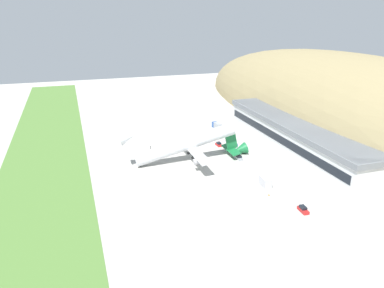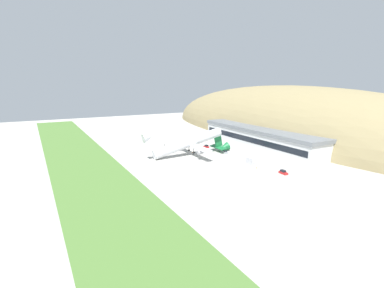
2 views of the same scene
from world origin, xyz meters
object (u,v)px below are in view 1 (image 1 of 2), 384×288
object	(u,v)px
service_car_0	(303,209)
box_truck	(264,181)
fuel_truck	(217,126)
service_car_3	(219,144)
terminal_building	(299,133)
service_car_1	(234,143)
service_car_2	(239,158)
traffic_cone_1	(269,195)
cargo_airplane	(188,145)
traffic_cone_0	(195,155)

from	to	relation	value
service_car_0	box_truck	distance (m)	19.43
fuel_truck	box_truck	size ratio (longest dim) A/B	1.02
service_car_3	fuel_truck	size ratio (longest dim) A/B	0.51
terminal_building	box_truck	bearing A→B (deg)	-48.33
terminal_building	service_car_1	world-z (taller)	terminal_building
service_car_2	traffic_cone_1	size ratio (longest dim) A/B	6.98
service_car_1	service_car_2	world-z (taller)	service_car_1
terminal_building	cargo_airplane	world-z (taller)	cargo_airplane
terminal_building	service_car_0	xyz separation A→B (m)	(47.18, -29.08, -5.69)
service_car_3	fuel_truck	xyz separation A→B (m)	(-23.36, 8.45, 0.79)
service_car_3	traffic_cone_0	size ratio (longest dim) A/B	6.41
service_car_2	service_car_3	bearing A→B (deg)	-174.40
box_truck	traffic_cone_0	bearing A→B (deg)	-157.64
traffic_cone_1	terminal_building	bearing A→B (deg)	136.51
terminal_building	fuel_truck	bearing A→B (deg)	-147.13
service_car_0	traffic_cone_0	xyz separation A→B (m)	(-51.67, -15.59, -0.40)
service_car_1	box_truck	world-z (taller)	box_truck
service_car_2	service_car_3	size ratio (longest dim) A/B	1.09
terminal_building	cargo_airplane	bearing A→B (deg)	-90.06
service_car_0	service_car_2	size ratio (longest dim) A/B	1.05
terminal_building	service_car_3	size ratio (longest dim) A/B	24.52
cargo_airplane	box_truck	distance (m)	33.28
service_car_0	service_car_1	world-z (taller)	service_car_1
terminal_building	traffic_cone_0	world-z (taller)	terminal_building
service_car_0	traffic_cone_0	bearing A→B (deg)	-163.21
cargo_airplane	terminal_building	bearing A→B (deg)	89.94
service_car_2	fuel_truck	size ratio (longest dim) A/B	0.55
terminal_building	service_car_3	world-z (taller)	terminal_building
box_truck	traffic_cone_0	size ratio (longest dim) A/B	12.41
cargo_airplane	fuel_truck	distance (m)	44.03
service_car_2	service_car_1	bearing A→B (deg)	162.46
service_car_0	fuel_truck	distance (m)	82.75
traffic_cone_0	service_car_0	bearing A→B (deg)	16.79
service_car_0	service_car_2	distance (m)	42.42
service_car_3	box_truck	size ratio (longest dim) A/B	0.52
service_car_0	service_car_2	world-z (taller)	service_car_2
cargo_airplane	box_truck	size ratio (longest dim) A/B	7.05
service_car_0	service_car_3	xyz separation A→B (m)	(-59.16, -2.20, 0.01)
service_car_0	fuel_truck	bearing A→B (deg)	175.67
cargo_airplane	service_car_1	world-z (taller)	cargo_airplane
traffic_cone_0	traffic_cone_1	bearing A→B (deg)	15.85
cargo_airplane	service_car_2	xyz separation A→B (m)	(4.82, 19.04, -5.87)
terminal_building	traffic_cone_1	bearing A→B (deg)	-43.49
service_car_0	service_car_3	world-z (taller)	service_car_3
cargo_airplane	service_car_3	bearing A→B (deg)	124.43
service_car_1	traffic_cone_0	bearing A→B (deg)	-71.83
cargo_airplane	traffic_cone_0	world-z (taller)	cargo_airplane
cargo_airplane	traffic_cone_1	distance (m)	38.93
fuel_truck	cargo_airplane	bearing A→B (deg)	-36.22
service_car_1	box_truck	distance (m)	39.55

